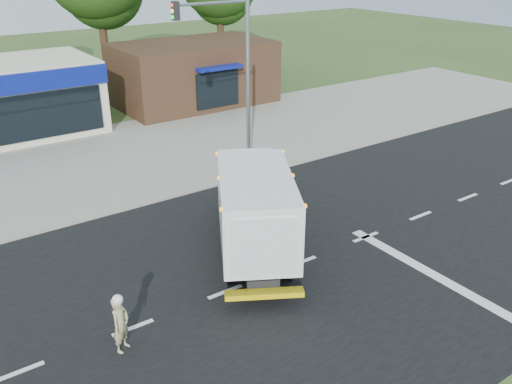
{
  "coord_description": "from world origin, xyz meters",
  "views": [
    {
      "loc": [
        -10.09,
        -11.86,
        9.61
      ],
      "look_at": [
        -0.13,
        2.48,
        1.7
      ],
      "focal_mm": 38.0,
      "sensor_mm": 36.0,
      "label": 1
    }
  ],
  "objects": [
    {
      "name": "parking_apron",
      "position": [
        0.0,
        14.0,
        0.01
      ],
      "size": [
        60.0,
        9.0,
        0.02
      ],
      "primitive_type": "cube",
      "color": "gray",
      "rests_on": "ground"
    },
    {
      "name": "emergency_worker",
      "position": [
        -6.54,
        -0.67,
        0.84
      ],
      "size": [
        0.69,
        0.65,
        1.7
      ],
      "rotation": [
        0.0,
        0.0,
        0.62
      ],
      "color": "tan",
      "rests_on": "ground"
    },
    {
      "name": "sidewalk",
      "position": [
        0.0,
        8.2,
        0.06
      ],
      "size": [
        60.0,
        2.4,
        0.12
      ],
      "primitive_type": "cube",
      "color": "gray",
      "rests_on": "ground"
    },
    {
      "name": "ground",
      "position": [
        0.0,
        0.0,
        0.0
      ],
      "size": [
        120.0,
        120.0,
        0.0
      ],
      "primitive_type": "plane",
      "color": "#385123",
      "rests_on": "ground"
    },
    {
      "name": "road_asphalt",
      "position": [
        0.0,
        0.0,
        0.0
      ],
      "size": [
        60.0,
        14.0,
        0.02
      ],
      "primitive_type": "cube",
      "color": "black",
      "rests_on": "ground"
    },
    {
      "name": "lane_markings",
      "position": [
        1.35,
        -1.35,
        0.02
      ],
      "size": [
        55.2,
        7.0,
        0.01
      ],
      "color": "silver",
      "rests_on": "road_asphalt"
    },
    {
      "name": "brown_storefront",
      "position": [
        7.0,
        19.98,
        2.0
      ],
      "size": [
        10.0,
        6.7,
        4.0
      ],
      "color": "#382316",
      "rests_on": "ground"
    },
    {
      "name": "traffic_signal_pole",
      "position": [
        2.35,
        7.6,
        4.92
      ],
      "size": [
        3.51,
        0.25,
        8.0
      ],
      "color": "gray",
      "rests_on": "ground"
    },
    {
      "name": "ems_box_truck",
      "position": [
        -0.86,
        1.56,
        1.81
      ],
      "size": [
        5.36,
        7.23,
        3.14
      ],
      "rotation": [
        0.0,
        0.0,
        1.06
      ],
      "color": "black",
      "rests_on": "ground"
    }
  ]
}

